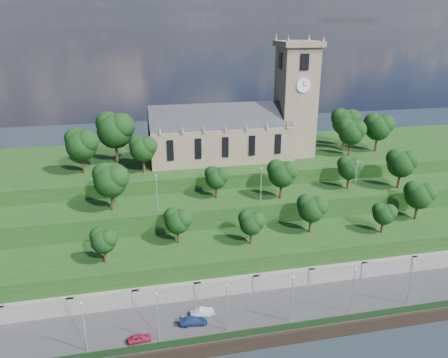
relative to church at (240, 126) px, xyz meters
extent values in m
plane|color=black|center=(-0.79, -45.98, -22.52)|extent=(320.00, 320.00, 0.00)
cube|color=#2D2D30|center=(-0.79, -39.98, -21.52)|extent=(160.00, 12.00, 2.00)
cube|color=black|center=(-0.79, -46.03, -21.42)|extent=(160.00, 0.50, 2.20)
cube|color=black|center=(-0.79, -45.38, -19.92)|extent=(160.00, 0.10, 1.20)
cube|color=slate|center=(-0.79, -33.98, -20.02)|extent=(160.00, 2.00, 5.00)
cube|color=slate|center=(-45.79, -34.78, -20.02)|extent=(1.20, 0.60, 5.00)
cube|color=slate|center=(-35.79, -34.78, -20.02)|extent=(1.20, 0.60, 5.00)
cube|color=slate|center=(-25.79, -34.78, -20.02)|extent=(1.20, 0.60, 5.00)
cube|color=slate|center=(-15.79, -34.78, -20.02)|extent=(1.20, 0.60, 5.00)
cube|color=slate|center=(-5.79, -34.78, -20.02)|extent=(1.20, 0.60, 5.00)
cube|color=slate|center=(4.21, -34.78, -20.02)|extent=(1.20, 0.60, 5.00)
cube|color=slate|center=(14.21, -34.78, -20.02)|extent=(1.20, 0.60, 5.00)
cube|color=slate|center=(24.21, -34.78, -20.02)|extent=(1.20, 0.60, 5.00)
cube|color=#163612|center=(-0.79, -27.98, -18.52)|extent=(160.00, 12.00, 8.00)
cube|color=#163612|center=(-0.79, -16.98, -16.52)|extent=(160.00, 10.00, 12.00)
cube|color=#163612|center=(-0.79, 4.02, -15.02)|extent=(160.00, 32.00, 15.00)
cube|color=#6D604C|center=(-4.79, 0.02, -3.52)|extent=(32.00, 12.00, 8.00)
cube|color=black|center=(-4.79, 0.02, 0.48)|extent=(32.00, 10.18, 10.18)
cone|color=#6D604C|center=(-18.79, -5.98, 1.38)|extent=(0.70, 0.70, 1.80)
cone|color=#6D604C|center=(-14.12, -5.98, 1.38)|extent=(0.70, 0.70, 1.80)
cone|color=#6D604C|center=(-9.46, -5.98, 1.38)|extent=(0.70, 0.70, 1.80)
cone|color=#6D604C|center=(-4.79, -5.98, 1.38)|extent=(0.70, 0.70, 1.80)
cone|color=#6D604C|center=(-0.12, -5.98, 1.38)|extent=(0.70, 0.70, 1.80)
cone|color=#6D604C|center=(4.54, -5.98, 1.38)|extent=(0.70, 0.70, 1.80)
cone|color=#6D604C|center=(9.21, -5.98, 1.38)|extent=(0.70, 0.70, 1.80)
cube|color=black|center=(-16.79, -6.06, -3.02)|extent=(1.40, 0.25, 4.50)
cube|color=black|center=(-10.79, -6.06, -3.02)|extent=(1.40, 0.25, 4.50)
cube|color=black|center=(-4.79, -6.06, -3.02)|extent=(1.40, 0.25, 4.50)
cube|color=black|center=(1.21, -6.06, -3.02)|extent=(1.40, 0.25, 4.50)
cube|color=black|center=(7.21, -6.06, -3.02)|extent=(1.40, 0.25, 4.50)
cube|color=#6D604C|center=(13.21, 0.02, 4.98)|extent=(8.00, 8.00, 25.00)
cube|color=#6D604C|center=(13.21, 0.02, 18.08)|extent=(9.20, 9.20, 1.20)
cone|color=#6D604C|center=(9.21, -3.98, 19.28)|extent=(0.80, 0.80, 1.60)
cone|color=#6D604C|center=(9.21, 4.02, 19.28)|extent=(0.80, 0.80, 1.60)
cone|color=#6D604C|center=(17.21, -3.98, 19.28)|extent=(0.80, 0.80, 1.60)
cone|color=#6D604C|center=(17.21, 4.02, 19.28)|extent=(0.80, 0.80, 1.60)
cube|color=black|center=(13.21, -4.06, 14.48)|extent=(2.00, 0.25, 3.50)
cube|color=black|center=(13.21, 4.10, 14.48)|extent=(2.00, 0.25, 3.50)
cube|color=black|center=(9.13, 0.02, 14.48)|extent=(0.25, 2.00, 3.50)
cube|color=black|center=(17.29, 0.02, 14.48)|extent=(0.25, 2.00, 3.50)
cylinder|color=white|center=(13.21, -4.10, 9.48)|extent=(3.20, 0.30, 3.20)
cylinder|color=white|center=(17.33, 0.02, 9.48)|extent=(0.30, 3.20, 3.20)
cube|color=black|center=(13.21, -4.28, 9.98)|extent=(0.12, 0.05, 1.10)
cube|color=black|center=(13.61, -4.28, 9.48)|extent=(0.80, 0.05, 0.12)
cylinder|color=#311C13|center=(-30.27, -29.98, -13.19)|extent=(0.48, 0.48, 2.66)
sphere|color=black|center=(-30.27, -29.98, -10.62)|extent=(4.14, 4.14, 4.14)
sphere|color=black|center=(-29.44, -30.40, -10.00)|extent=(3.10, 3.10, 3.10)
sphere|color=black|center=(-30.99, -29.47, -9.79)|extent=(2.90, 2.90, 2.90)
cylinder|color=#311C13|center=(-17.78, -25.98, -13.07)|extent=(0.49, 0.49, 2.90)
sphere|color=black|center=(-17.78, -25.98, -10.27)|extent=(4.51, 4.51, 4.51)
sphere|color=black|center=(-16.88, -26.44, -9.60)|extent=(3.38, 3.38, 3.38)
sphere|color=black|center=(-18.57, -25.42, -9.37)|extent=(3.16, 3.16, 3.16)
cylinder|color=#311C13|center=(-5.19, -28.98, -13.16)|extent=(0.48, 0.48, 2.72)
sphere|color=black|center=(-5.19, -28.98, -10.53)|extent=(4.24, 4.24, 4.24)
sphere|color=black|center=(-4.34, -29.41, -9.89)|extent=(3.18, 3.18, 3.18)
sphere|color=black|center=(-5.93, -28.46, -9.68)|extent=(2.97, 2.97, 2.97)
cylinder|color=#311C13|center=(6.86, -26.98, -12.91)|extent=(0.50, 0.50, 3.22)
sphere|color=black|center=(6.86, -26.98, -9.80)|extent=(5.01, 5.01, 5.01)
sphere|color=black|center=(7.86, -27.49, -9.05)|extent=(3.76, 3.76, 3.76)
sphere|color=black|center=(5.98, -26.36, -8.80)|extent=(3.51, 3.51, 3.51)
cylinder|color=#311C13|center=(19.97, -29.98, -13.26)|extent=(0.47, 0.47, 2.53)
sphere|color=black|center=(19.97, -29.98, -10.82)|extent=(3.93, 3.93, 3.93)
sphere|color=black|center=(20.75, -30.38, -10.23)|extent=(2.95, 2.95, 2.95)
sphere|color=black|center=(19.28, -29.49, -10.03)|extent=(2.75, 2.75, 2.75)
cylinder|color=#311C13|center=(29.82, -25.98, -12.82)|extent=(0.51, 0.51, 3.40)
sphere|color=black|center=(29.82, -25.98, -9.53)|extent=(5.29, 5.29, 5.29)
sphere|color=black|center=(30.87, -26.51, -8.74)|extent=(3.97, 3.97, 3.97)
sphere|color=black|center=(28.89, -25.32, -8.48)|extent=(3.70, 3.70, 3.70)
cylinder|color=#311C13|center=(-29.00, -17.98, -8.55)|extent=(0.53, 0.53, 3.93)
sphere|color=black|center=(-29.00, -17.98, -4.75)|extent=(6.12, 6.12, 6.12)
sphere|color=black|center=(-27.77, -18.60, -3.83)|extent=(4.59, 4.59, 4.59)
sphere|color=black|center=(-30.07, -17.22, -3.53)|extent=(4.28, 4.28, 4.28)
cylinder|color=#311C13|center=(-8.81, -15.98, -9.12)|extent=(0.48, 0.48, 2.80)
sphere|color=black|center=(-8.81, -15.98, -6.41)|extent=(4.36, 4.36, 4.36)
sphere|color=black|center=(-7.93, -16.42, -5.76)|extent=(3.27, 3.27, 3.27)
sphere|color=black|center=(-9.57, -15.44, -5.54)|extent=(3.05, 3.05, 3.05)
cylinder|color=#311C13|center=(3.68, -18.98, -8.82)|extent=(0.51, 0.51, 3.41)
sphere|color=black|center=(3.68, -18.98, -5.52)|extent=(5.31, 5.31, 5.31)
sphere|color=black|center=(4.74, -19.52, -4.72)|extent=(3.98, 3.98, 3.98)
sphere|color=black|center=(2.75, -18.32, -4.45)|extent=(3.72, 3.72, 3.72)
cylinder|color=#311C13|center=(19.28, -16.98, -9.01)|extent=(0.49, 0.49, 3.02)
sphere|color=black|center=(19.28, -16.98, -6.10)|extent=(4.69, 4.69, 4.69)
sphere|color=black|center=(20.21, -17.45, -5.39)|extent=(3.52, 3.52, 3.52)
sphere|color=black|center=(18.45, -16.40, -5.16)|extent=(3.29, 3.29, 3.29)
cylinder|color=#311C13|center=(29.83, -18.98, -8.70)|extent=(0.52, 0.52, 3.63)
sphere|color=black|center=(29.83, -18.98, -5.19)|extent=(5.65, 5.65, 5.65)
sphere|color=black|center=(30.96, -19.55, -4.34)|extent=(4.24, 4.24, 4.24)
sphere|color=black|center=(28.84, -18.28, -4.06)|extent=(3.96, 3.96, 3.96)
cylinder|color=#311C13|center=(-34.93, -3.98, -5.45)|extent=(0.54, 0.54, 4.15)
sphere|color=black|center=(-34.93, -3.98, -1.44)|extent=(6.45, 6.45, 6.45)
sphere|color=black|center=(-33.64, -4.63, -0.47)|extent=(4.84, 4.84, 4.84)
sphere|color=black|center=(-36.06, -3.18, -0.15)|extent=(4.52, 4.52, 4.52)
cylinder|color=#311C13|center=(-28.18, 2.02, -5.01)|extent=(0.58, 0.58, 5.01)
sphere|color=black|center=(-28.18, 2.02, -0.17)|extent=(7.80, 7.80, 7.80)
sphere|color=black|center=(-26.62, 1.24, 1.00)|extent=(5.85, 5.85, 5.85)
sphere|color=black|center=(-29.55, 2.99, 1.39)|extent=(5.46, 5.46, 5.46)
cylinder|color=#311C13|center=(-22.54, -5.98, -5.78)|extent=(0.51, 0.51, 3.48)
sphere|color=black|center=(-22.54, -5.98, -2.41)|extent=(5.42, 5.42, 5.42)
sphere|color=black|center=(-21.46, -6.53, -1.60)|extent=(4.06, 4.06, 4.06)
sphere|color=black|center=(-23.49, -5.31, -1.33)|extent=(3.79, 3.79, 3.79)
cylinder|color=#311C13|center=(25.98, -3.98, -5.63)|extent=(0.53, 0.53, 3.78)
sphere|color=black|center=(25.98, -3.98, -1.98)|extent=(5.87, 5.87, 5.87)
sphere|color=black|center=(27.15, -4.57, -1.10)|extent=(4.41, 4.41, 4.41)
sphere|color=black|center=(24.95, -3.25, -0.81)|extent=(4.11, 4.11, 4.11)
cylinder|color=#311C13|center=(28.45, 4.02, -5.43)|extent=(0.55, 0.55, 4.19)
sphere|color=black|center=(28.45, 4.02, -1.38)|extent=(6.52, 6.52, 6.52)
sphere|color=black|center=(29.76, 3.36, -0.40)|extent=(4.89, 4.89, 4.89)
sphere|color=black|center=(27.31, 4.83, -0.07)|extent=(4.56, 4.56, 4.56)
cylinder|color=#311C13|center=(34.12, -1.98, -5.50)|extent=(0.54, 0.54, 4.04)
sphere|color=black|center=(34.12, -1.98, -1.59)|extent=(6.29, 6.29, 6.29)
sphere|color=black|center=(35.38, -2.61, -0.65)|extent=(4.72, 4.72, 4.72)
sphere|color=black|center=(33.02, -1.20, -0.34)|extent=(4.40, 4.40, 4.40)
cylinder|color=#B2B2B7|center=(-32.79, -43.48, -16.67)|extent=(0.16, 0.16, 7.71)
sphere|color=silver|center=(-32.79, -43.48, -12.69)|extent=(0.36, 0.36, 0.36)
cylinder|color=#B2B2B7|center=(-22.79, -43.48, -16.67)|extent=(0.16, 0.16, 7.71)
sphere|color=silver|center=(-22.79, -43.48, -12.69)|extent=(0.36, 0.36, 0.36)
cylinder|color=#B2B2B7|center=(-12.79, -43.48, -16.67)|extent=(0.16, 0.16, 7.71)
sphere|color=silver|center=(-12.79, -43.48, -12.69)|extent=(0.36, 0.36, 0.36)
cylinder|color=#B2B2B7|center=(-2.79, -43.48, -16.67)|extent=(0.16, 0.16, 7.71)
sphere|color=silver|center=(-2.79, -43.48, -12.69)|extent=(0.36, 0.36, 0.36)
cylinder|color=#B2B2B7|center=(7.21, -43.48, -16.67)|extent=(0.16, 0.16, 7.71)
sphere|color=silver|center=(7.21, -43.48, -12.69)|extent=(0.36, 0.36, 0.36)
cylinder|color=#B2B2B7|center=(17.21, -43.48, -16.67)|extent=(0.16, 0.16, 7.71)
sphere|color=silver|center=(17.21, -43.48, -12.69)|extent=(0.36, 0.36, 0.36)
cylinder|color=#B2B2B7|center=(-20.79, -19.98, -7.13)|extent=(0.16, 0.16, 6.78)
sphere|color=silver|center=(-20.79, -19.98, -3.62)|extent=(0.36, 0.36, 0.36)
cylinder|color=#B2B2B7|center=(-0.79, -19.98, -7.13)|extent=(0.16, 0.16, 6.78)
sphere|color=silver|center=(-0.79, -19.98, -3.62)|extent=(0.36, 0.36, 0.36)
cylinder|color=#B2B2B7|center=(19.21, -19.98, -7.13)|extent=(0.16, 0.16, 6.78)
sphere|color=silver|center=(19.21, -19.98, -3.62)|extent=(0.36, 0.36, 0.36)
imported|color=maroon|center=(-25.55, -43.18, -19.94)|extent=(3.54, 1.69, 1.17)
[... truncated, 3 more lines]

